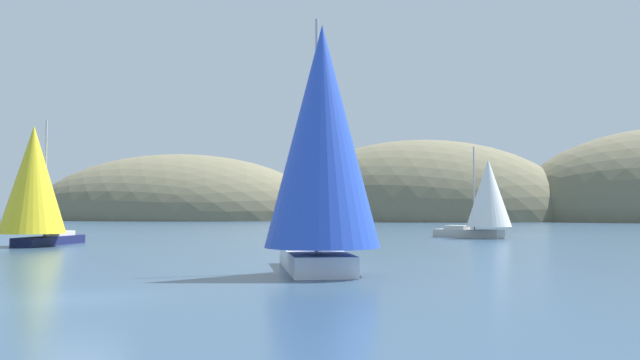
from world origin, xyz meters
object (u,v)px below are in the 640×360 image
Objects in this scene: sailboat_green_sail at (307,199)px; sailboat_white_mainsail at (487,196)px; sailboat_yellow_sail at (34,183)px; sailboat_blue_spinnaker at (321,147)px.

sailboat_white_mainsail is at bearing -17.48° from sailboat_green_sail.
sailboat_white_mainsail is 0.91× the size of sailboat_yellow_sail.
sailboat_white_mainsail is 0.78× the size of sailboat_blue_spinnaker.
sailboat_green_sail is at bearing 162.52° from sailboat_white_mainsail.
sailboat_blue_spinnaker is at bearing -103.65° from sailboat_white_mainsail.
sailboat_yellow_sail reaches higher than sailboat_white_mainsail.
sailboat_blue_spinnaker is at bearing -33.81° from sailboat_yellow_sail.
sailboat_blue_spinnaker is at bearing -77.29° from sailboat_green_sail.
sailboat_yellow_sail is at bearing -120.12° from sailboat_green_sail.
sailboat_white_mainsail is 1.06× the size of sailboat_green_sail.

